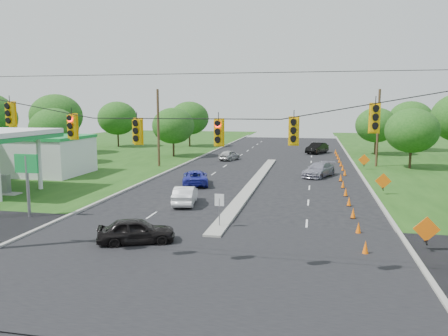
% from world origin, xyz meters
% --- Properties ---
extents(ground, '(160.00, 160.00, 0.00)m').
position_xyz_m(ground, '(0.00, 0.00, 0.00)').
color(ground, black).
rests_on(ground, ground).
extents(cross_street, '(160.00, 14.00, 0.02)m').
position_xyz_m(cross_street, '(0.00, 0.00, 0.00)').
color(cross_street, black).
rests_on(cross_street, ground).
extents(curb_left, '(0.25, 110.00, 0.16)m').
position_xyz_m(curb_left, '(-10.10, 30.00, 0.00)').
color(curb_left, gray).
rests_on(curb_left, ground).
extents(curb_right, '(0.25, 110.00, 0.16)m').
position_xyz_m(curb_right, '(10.10, 30.00, 0.00)').
color(curb_right, gray).
rests_on(curb_right, ground).
extents(median, '(1.00, 34.00, 0.18)m').
position_xyz_m(median, '(0.00, 21.00, 0.00)').
color(median, gray).
rests_on(median, ground).
extents(median_sign, '(0.55, 0.06, 2.05)m').
position_xyz_m(median_sign, '(0.00, 6.00, 1.46)').
color(median_sign, gray).
rests_on(median_sign, ground).
extents(signal_span, '(25.60, 0.32, 9.00)m').
position_xyz_m(signal_span, '(-0.05, -1.00, 4.97)').
color(signal_span, '#422D1C').
rests_on(signal_span, ground).
extents(utility_pole_far_left, '(0.28, 0.28, 9.00)m').
position_xyz_m(utility_pole_far_left, '(-12.50, 30.00, 4.50)').
color(utility_pole_far_left, '#422D1C').
rests_on(utility_pole_far_left, ground).
extents(utility_pole_far_right, '(0.28, 0.28, 9.00)m').
position_xyz_m(utility_pole_far_right, '(12.50, 35.00, 4.50)').
color(utility_pole_far_right, '#422D1C').
rests_on(utility_pole_far_right, ground).
extents(gas_station, '(18.40, 19.70, 5.20)m').
position_xyz_m(gas_station, '(-23.64, 20.24, 2.58)').
color(gas_station, white).
rests_on(gas_station, ground).
extents(cone_0, '(0.32, 0.32, 0.70)m').
position_xyz_m(cone_0, '(7.87, 3.00, 0.35)').
color(cone_0, '#FF6609').
rests_on(cone_0, ground).
extents(cone_1, '(0.32, 0.32, 0.70)m').
position_xyz_m(cone_1, '(7.87, 6.50, 0.35)').
color(cone_1, '#FF6609').
rests_on(cone_1, ground).
extents(cone_2, '(0.32, 0.32, 0.70)m').
position_xyz_m(cone_2, '(7.87, 10.00, 0.35)').
color(cone_2, '#FF6609').
rests_on(cone_2, ground).
extents(cone_3, '(0.32, 0.32, 0.70)m').
position_xyz_m(cone_3, '(7.87, 13.50, 0.35)').
color(cone_3, '#FF6609').
rests_on(cone_3, ground).
extents(cone_4, '(0.32, 0.32, 0.70)m').
position_xyz_m(cone_4, '(7.87, 17.00, 0.35)').
color(cone_4, '#FF6609').
rests_on(cone_4, ground).
extents(cone_5, '(0.32, 0.32, 0.70)m').
position_xyz_m(cone_5, '(7.87, 20.50, 0.35)').
color(cone_5, '#FF6609').
rests_on(cone_5, ground).
extents(cone_6, '(0.32, 0.32, 0.70)m').
position_xyz_m(cone_6, '(7.87, 24.00, 0.35)').
color(cone_6, '#FF6609').
rests_on(cone_6, ground).
extents(cone_7, '(0.32, 0.32, 0.70)m').
position_xyz_m(cone_7, '(8.47, 27.50, 0.35)').
color(cone_7, '#FF6609').
rests_on(cone_7, ground).
extents(cone_8, '(0.32, 0.32, 0.70)m').
position_xyz_m(cone_8, '(8.47, 31.00, 0.35)').
color(cone_8, '#FF6609').
rests_on(cone_8, ground).
extents(cone_9, '(0.32, 0.32, 0.70)m').
position_xyz_m(cone_9, '(8.47, 34.50, 0.35)').
color(cone_9, '#FF6609').
rests_on(cone_9, ground).
extents(cone_10, '(0.32, 0.32, 0.70)m').
position_xyz_m(cone_10, '(8.47, 38.00, 0.35)').
color(cone_10, '#FF6609').
rests_on(cone_10, ground).
extents(cone_11, '(0.32, 0.32, 0.70)m').
position_xyz_m(cone_11, '(8.47, 41.50, 0.35)').
color(cone_11, '#FF6609').
rests_on(cone_11, ground).
extents(cone_12, '(0.32, 0.32, 0.70)m').
position_xyz_m(cone_12, '(8.47, 45.00, 0.35)').
color(cone_12, '#FF6609').
rests_on(cone_12, ground).
extents(cone_13, '(0.32, 0.32, 0.70)m').
position_xyz_m(cone_13, '(8.47, 48.50, 0.35)').
color(cone_13, '#FF6609').
rests_on(cone_13, ground).
extents(work_sign_0, '(1.27, 0.58, 1.37)m').
position_xyz_m(work_sign_0, '(10.80, 4.00, 1.09)').
color(work_sign_0, black).
rests_on(work_sign_0, ground).
extents(work_sign_1, '(1.27, 0.58, 1.37)m').
position_xyz_m(work_sign_1, '(10.80, 18.00, 1.09)').
color(work_sign_1, black).
rests_on(work_sign_1, ground).
extents(work_sign_2, '(1.27, 0.58, 1.37)m').
position_xyz_m(work_sign_2, '(10.80, 32.00, 1.09)').
color(work_sign_2, black).
rests_on(work_sign_2, ground).
extents(tree_2, '(5.88, 5.88, 6.86)m').
position_xyz_m(tree_2, '(-26.00, 30.00, 4.34)').
color(tree_2, black).
rests_on(tree_2, ground).
extents(tree_3, '(7.56, 7.56, 8.82)m').
position_xyz_m(tree_3, '(-32.00, 40.00, 5.58)').
color(tree_3, black).
rests_on(tree_3, ground).
extents(tree_4, '(6.72, 6.72, 7.84)m').
position_xyz_m(tree_4, '(-28.00, 52.00, 4.96)').
color(tree_4, black).
rests_on(tree_4, ground).
extents(tree_5, '(5.88, 5.88, 6.86)m').
position_xyz_m(tree_5, '(-14.00, 40.00, 4.34)').
color(tree_5, black).
rests_on(tree_5, ground).
extents(tree_6, '(6.72, 6.72, 7.84)m').
position_xyz_m(tree_6, '(-16.00, 55.00, 4.96)').
color(tree_6, black).
rests_on(tree_6, ground).
extents(tree_9, '(5.88, 5.88, 6.86)m').
position_xyz_m(tree_9, '(16.00, 34.00, 4.34)').
color(tree_9, black).
rests_on(tree_9, ground).
extents(tree_11, '(6.72, 6.72, 7.84)m').
position_xyz_m(tree_11, '(20.00, 55.00, 4.96)').
color(tree_11, black).
rests_on(tree_11, ground).
extents(tree_12, '(5.88, 5.88, 6.86)m').
position_xyz_m(tree_12, '(14.00, 48.00, 4.34)').
color(tree_12, black).
rests_on(tree_12, ground).
extents(black_sedan, '(4.29, 2.96, 1.35)m').
position_xyz_m(black_sedan, '(-3.63, 2.36, 0.68)').
color(black_sedan, black).
rests_on(black_sedan, ground).
extents(white_sedan, '(2.06, 4.28, 1.35)m').
position_xyz_m(white_sedan, '(-3.78, 11.68, 0.68)').
color(white_sedan, white).
rests_on(white_sedan, ground).
extents(blue_pickup, '(3.41, 5.23, 1.34)m').
position_xyz_m(blue_pickup, '(-5.17, 19.45, 0.67)').
color(blue_pickup, '#262BA2').
rests_on(blue_pickup, ground).
extents(silver_car_far, '(3.77, 5.24, 1.41)m').
position_xyz_m(silver_car_far, '(5.83, 26.30, 0.70)').
color(silver_car_far, gray).
rests_on(silver_car_far, ground).
extents(silver_car_oncoming, '(2.57, 4.21, 1.34)m').
position_xyz_m(silver_car_oncoming, '(-5.60, 37.79, 0.67)').
color(silver_car_oncoming, '#ABABAB').
rests_on(silver_car_oncoming, ground).
extents(dark_car_receding, '(3.55, 5.21, 1.62)m').
position_xyz_m(dark_car_receding, '(5.77, 48.39, 0.81)').
color(dark_car_receding, black).
rests_on(dark_car_receding, ground).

